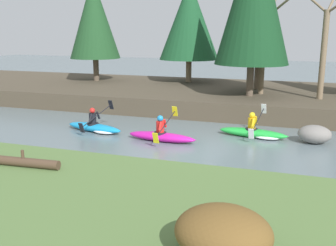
{
  "coord_description": "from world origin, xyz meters",
  "views": [
    {
      "loc": [
        3.01,
        -13.0,
        4.12
      ],
      "look_at": [
        -1.81,
        1.37,
        0.55
      ],
      "focal_mm": 42.0,
      "sensor_mm": 36.0,
      "label": 1
    }
  ],
  "objects_px": {
    "kayaker_middle": "(162,136)",
    "driftwood_log": "(17,161)",
    "kayaker_trailing": "(96,127)",
    "boulder_midstream": "(314,134)",
    "kayaker_lead": "(256,133)"
  },
  "relations": [
    {
      "from": "kayaker_middle",
      "to": "driftwood_log",
      "type": "height_order",
      "value": "kayaker_middle"
    },
    {
      "from": "kayaker_trailing",
      "to": "boulder_midstream",
      "type": "relative_size",
      "value": 2.29
    },
    {
      "from": "kayaker_lead",
      "to": "kayaker_trailing",
      "type": "height_order",
      "value": "same"
    },
    {
      "from": "driftwood_log",
      "to": "kayaker_middle",
      "type": "bearing_deg",
      "value": 67.71
    },
    {
      "from": "kayaker_trailing",
      "to": "boulder_midstream",
      "type": "distance_m",
      "value": 8.66
    },
    {
      "from": "kayaker_lead",
      "to": "driftwood_log",
      "type": "bearing_deg",
      "value": -117.51
    },
    {
      "from": "kayaker_lead",
      "to": "boulder_midstream",
      "type": "bearing_deg",
      "value": 4.79
    },
    {
      "from": "kayaker_middle",
      "to": "boulder_midstream",
      "type": "height_order",
      "value": "kayaker_middle"
    },
    {
      "from": "kayaker_trailing",
      "to": "driftwood_log",
      "type": "xyz_separation_m",
      "value": [
        1.14,
        -6.25,
        0.64
      ]
    },
    {
      "from": "kayaker_lead",
      "to": "kayaker_middle",
      "type": "height_order",
      "value": "same"
    },
    {
      "from": "kayaker_lead",
      "to": "kayaker_middle",
      "type": "relative_size",
      "value": 1.0
    },
    {
      "from": "driftwood_log",
      "to": "kayaker_trailing",
      "type": "bearing_deg",
      "value": 96.72
    },
    {
      "from": "driftwood_log",
      "to": "kayaker_lead",
      "type": "bearing_deg",
      "value": 51.07
    },
    {
      "from": "kayaker_middle",
      "to": "driftwood_log",
      "type": "relative_size",
      "value": 1.15
    },
    {
      "from": "boulder_midstream",
      "to": "kayaker_trailing",
      "type": "bearing_deg",
      "value": -172.77
    }
  ]
}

